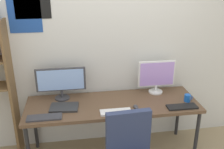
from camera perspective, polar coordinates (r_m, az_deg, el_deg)
wall_back at (r=3.32m, az=-1.02°, el=5.74°), size 4.46×0.11×2.60m
desk at (r=3.17m, az=0.14°, el=-7.11°), size 2.06×0.68×0.74m
monitor_left at (r=3.21m, az=-11.10°, el=-1.53°), size 0.60×0.18×0.40m
monitor_right at (r=3.37m, az=9.72°, el=-0.27°), size 0.48×0.18×0.43m
keyboard_left at (r=2.93m, az=-14.57°, el=-9.09°), size 0.37×0.13×0.02m
keyboard_center at (r=2.94m, az=0.84°, el=-8.18°), size 0.35×0.13×0.02m
keyboard_right at (r=3.15m, az=15.07°, el=-6.82°), size 0.35×0.13×0.02m
computer_mouse at (r=3.04m, az=5.24°, el=-7.05°), size 0.06×0.10×0.03m
laptop_closed at (r=3.08m, az=-10.42°, el=-7.07°), size 0.34×0.25×0.02m
coffee_mug at (r=3.29m, az=16.20°, el=-4.96°), size 0.11×0.08×0.09m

